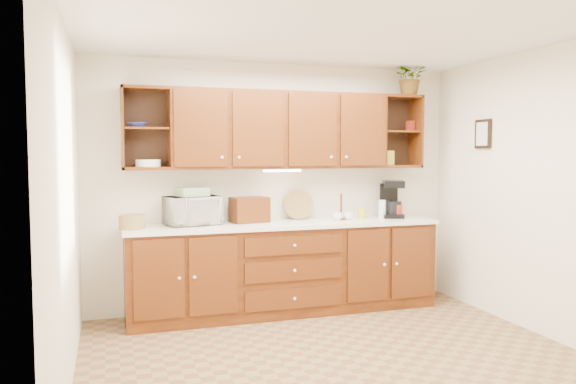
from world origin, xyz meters
TOP-DOWN VIEW (x-y plane):
  - floor at (0.00, 0.00)m, footprint 4.00×4.00m
  - ceiling at (0.00, 0.00)m, footprint 4.00×4.00m
  - back_wall at (0.00, 1.75)m, footprint 4.00×0.00m
  - left_wall at (-2.00, 0.00)m, footprint 0.00×3.50m
  - right_wall at (2.00, 0.00)m, footprint 0.00×3.50m
  - base_cabinets at (0.00, 1.45)m, footprint 3.20×0.60m
  - countertop at (0.00, 1.44)m, footprint 3.24×0.64m
  - upper_cabinets at (0.01, 1.59)m, footprint 3.20×0.33m
  - undercabinet_light at (0.00, 1.53)m, footprint 0.40×0.05m
  - framed_picture at (1.98, 0.90)m, footprint 0.03×0.24m
  - wicker_basket at (-1.52, 1.41)m, footprint 0.31×0.31m
  - microwave at (-0.93, 1.54)m, footprint 0.59×0.47m
  - towel_stack at (-0.93, 1.54)m, footprint 0.34×0.29m
  - wine_bottle at (-1.09, 1.57)m, footprint 0.09×0.09m
  - woven_tray at (0.22, 1.66)m, footprint 0.33×0.14m
  - bread_box at (-0.35, 1.55)m, footprint 0.41×0.30m
  - mug_tree at (0.65, 1.50)m, footprint 0.26×0.25m
  - canister_red at (1.29, 1.45)m, footprint 0.14×0.14m
  - canister_white at (1.14, 1.50)m, footprint 0.09×0.09m
  - canister_yellow at (0.89, 1.48)m, footprint 0.10×0.10m
  - coffee_maker at (1.27, 1.52)m, footprint 0.31×0.35m
  - bowl_stack at (-1.45, 1.58)m, footprint 0.23×0.23m
  - plate_stack at (-1.35, 1.57)m, footprint 0.26×0.26m
  - pantry_box_yellow at (1.26, 1.58)m, footprint 0.09×0.08m
  - pantry_box_red at (1.52, 1.58)m, footprint 0.09×0.08m
  - potted_plant at (1.50, 1.55)m, footprint 0.43×0.39m

SIDE VIEW (x-z plane):
  - floor at x=0.00m, z-range 0.00..0.00m
  - base_cabinets at x=0.00m, z-range 0.00..0.90m
  - countertop at x=0.00m, z-range 0.90..0.94m
  - woven_tray at x=0.22m, z-range 0.79..1.11m
  - mug_tree at x=0.65m, z-range 0.84..1.12m
  - canister_yellow at x=0.89m, z-range 0.94..1.06m
  - wicker_basket at x=-1.52m, z-range 0.94..1.07m
  - canister_red at x=1.29m, z-range 0.94..1.09m
  - canister_white at x=1.14m, z-range 0.94..1.14m
  - bread_box at x=-0.35m, z-range 0.94..1.20m
  - wine_bottle at x=-1.09m, z-range 0.94..1.21m
  - microwave at x=-0.93m, z-range 0.94..1.23m
  - coffee_maker at x=1.27m, z-range 0.93..1.34m
  - towel_stack at x=-0.93m, z-range 1.23..1.31m
  - back_wall at x=0.00m, z-range -0.70..3.30m
  - left_wall at x=-2.00m, z-range -0.45..3.05m
  - right_wall at x=2.00m, z-range -0.45..3.05m
  - undercabinet_light at x=0.00m, z-range 1.46..1.48m
  - plate_stack at x=-1.35m, z-range 1.52..1.59m
  - pantry_box_yellow at x=1.26m, z-range 1.52..1.68m
  - framed_picture at x=1.98m, z-range 1.70..2.00m
  - upper_cabinets at x=0.01m, z-range 1.49..2.29m
  - bowl_stack at x=-1.45m, z-range 1.90..1.95m
  - pantry_box_red at x=1.52m, z-range 1.90..2.01m
  - potted_plant at x=1.50m, z-range 2.29..2.69m
  - ceiling at x=0.00m, z-range 2.60..2.60m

